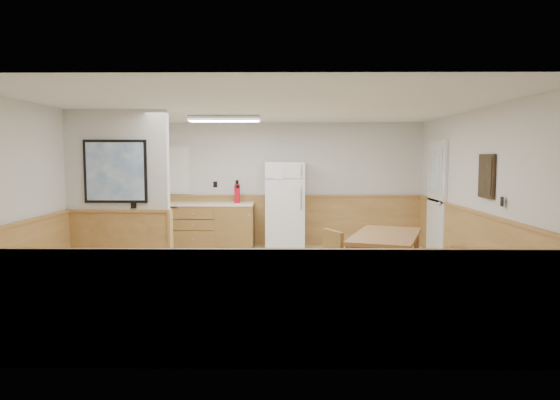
{
  "coord_description": "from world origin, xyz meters",
  "views": [
    {
      "loc": [
        0.22,
        -7.13,
        1.82
      ],
      "look_at": [
        0.14,
        0.4,
        1.16
      ],
      "focal_mm": 32.0,
      "sensor_mm": 36.0,
      "label": 1
    }
  ],
  "objects_px": {
    "dining_table": "(386,241)",
    "soap_bottle": "(164,198)",
    "dining_chair": "(340,256)",
    "fire_extinguisher": "(237,193)",
    "dining_bench": "(474,264)",
    "refrigerator": "(285,205)"
  },
  "relations": [
    {
      "from": "dining_table",
      "to": "soap_bottle",
      "type": "xyz_separation_m",
      "value": [
        -3.79,
        2.98,
        0.35
      ]
    },
    {
      "from": "dining_table",
      "to": "soap_bottle",
      "type": "distance_m",
      "value": 4.84
    },
    {
      "from": "dining_chair",
      "to": "fire_extinguisher",
      "type": "bearing_deg",
      "value": 93.15
    },
    {
      "from": "fire_extinguisher",
      "to": "dining_chair",
      "type": "bearing_deg",
      "value": -47.23
    },
    {
      "from": "soap_bottle",
      "to": "dining_chair",
      "type": "bearing_deg",
      "value": -46.07
    },
    {
      "from": "dining_chair",
      "to": "fire_extinguisher",
      "type": "height_order",
      "value": "fire_extinguisher"
    },
    {
      "from": "dining_table",
      "to": "dining_bench",
      "type": "relative_size",
      "value": 1.03
    },
    {
      "from": "dining_bench",
      "to": "dining_chair",
      "type": "relative_size",
      "value": 2.11
    },
    {
      "from": "dining_bench",
      "to": "soap_bottle",
      "type": "distance_m",
      "value": 5.89
    },
    {
      "from": "refrigerator",
      "to": "dining_chair",
      "type": "relative_size",
      "value": 2.01
    },
    {
      "from": "refrigerator",
      "to": "soap_bottle",
      "type": "distance_m",
      "value": 2.41
    },
    {
      "from": "dining_bench",
      "to": "dining_chair",
      "type": "height_order",
      "value": "dining_chair"
    },
    {
      "from": "dining_table",
      "to": "fire_extinguisher",
      "type": "distance_m",
      "value": 3.83
    },
    {
      "from": "refrigerator",
      "to": "fire_extinguisher",
      "type": "height_order",
      "value": "refrigerator"
    },
    {
      "from": "dining_table",
      "to": "fire_extinguisher",
      "type": "relative_size",
      "value": 4.08
    },
    {
      "from": "dining_table",
      "to": "dining_chair",
      "type": "bearing_deg",
      "value": -137.69
    },
    {
      "from": "dining_chair",
      "to": "fire_extinguisher",
      "type": "distance_m",
      "value": 3.73
    },
    {
      "from": "dining_table",
      "to": "dining_bench",
      "type": "xyz_separation_m",
      "value": [
        1.19,
        -0.08,
        -0.31
      ]
    },
    {
      "from": "soap_bottle",
      "to": "dining_bench",
      "type": "bearing_deg",
      "value": -31.56
    },
    {
      "from": "refrigerator",
      "to": "dining_table",
      "type": "distance_m",
      "value": 3.26
    },
    {
      "from": "dining_bench",
      "to": "dining_chair",
      "type": "xyz_separation_m",
      "value": [
        -1.84,
        -0.2,
        0.15
      ]
    },
    {
      "from": "dining_chair",
      "to": "soap_bottle",
      "type": "distance_m",
      "value": 4.56
    }
  ]
}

